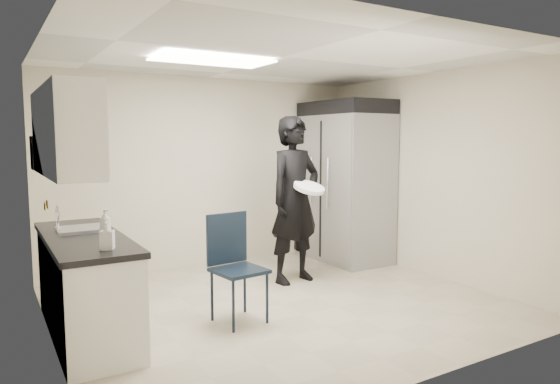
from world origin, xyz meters
TOP-DOWN VIEW (x-y plane):
  - floor at (0.00, 0.00)m, footprint 4.50×4.50m
  - ceiling at (0.00, 0.00)m, footprint 4.50×4.50m
  - back_wall at (0.00, 2.00)m, footprint 4.50×0.00m
  - left_wall at (-2.25, 0.00)m, footprint 0.00×4.00m
  - right_wall at (2.25, 0.00)m, footprint 0.00×4.00m
  - ceiling_panel at (-0.60, 0.40)m, footprint 1.20×0.60m
  - lower_counter at (-1.95, 0.20)m, footprint 0.60×1.90m
  - countertop at (-1.95, 0.20)m, footprint 0.64×1.95m
  - sink at (-1.93, 0.45)m, footprint 0.42×0.40m
  - faucet at (-2.13, 0.45)m, footprint 0.02×0.02m
  - upper_cabinets at (-2.08, 0.20)m, footprint 0.35×1.80m
  - towel_dispenser at (-2.14, 1.35)m, footprint 0.22×0.30m
  - notice_sticker_left at (-2.24, 0.10)m, footprint 0.00×0.12m
  - notice_sticker_right at (-2.24, 0.30)m, footprint 0.00×0.12m
  - commercial_fridge at (1.83, 1.27)m, footprint 0.80×1.35m
  - fridge_compressor at (1.83, 1.27)m, footprint 0.80×1.35m
  - folding_chair at (-0.63, -0.24)m, footprint 0.50×0.50m
  - man_tuxedo at (0.58, 0.67)m, footprint 0.82×0.62m
  - bucket_lid at (0.62, 0.42)m, footprint 0.43×0.43m
  - soap_bottle_a at (-1.82, -0.10)m, footprint 0.14×0.14m
  - soap_bottle_b at (-1.89, -0.49)m, footprint 0.13×0.13m

SIDE VIEW (x-z plane):
  - floor at x=0.00m, z-range 0.00..0.00m
  - lower_counter at x=-1.95m, z-range 0.00..0.86m
  - folding_chair at x=-0.63m, z-range 0.00..1.01m
  - sink at x=-1.93m, z-range 0.80..0.94m
  - countertop at x=-1.95m, z-range 0.86..0.91m
  - faucet at x=-2.13m, z-range 0.90..1.14m
  - man_tuxedo at x=0.58m, z-range 0.00..2.04m
  - soap_bottle_b at x=-1.89m, z-range 0.91..1.13m
  - soap_bottle_a at x=-1.82m, z-range 0.91..1.17m
  - commercial_fridge at x=1.83m, z-range 0.00..2.10m
  - notice_sticker_right at x=-2.24m, z-range 1.15..1.21m
  - bucket_lid at x=0.62m, z-range 1.17..1.21m
  - notice_sticker_left at x=-2.24m, z-range 1.19..1.25m
  - back_wall at x=0.00m, z-range -0.95..3.55m
  - left_wall at x=-2.25m, z-range -0.70..3.30m
  - right_wall at x=2.25m, z-range -0.70..3.30m
  - towel_dispenser at x=-2.14m, z-range 1.45..1.80m
  - upper_cabinets at x=-2.08m, z-range 1.45..2.20m
  - fridge_compressor at x=1.83m, z-range 2.10..2.30m
  - ceiling_panel at x=-0.60m, z-range 2.56..2.58m
  - ceiling at x=0.00m, z-range 2.60..2.60m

